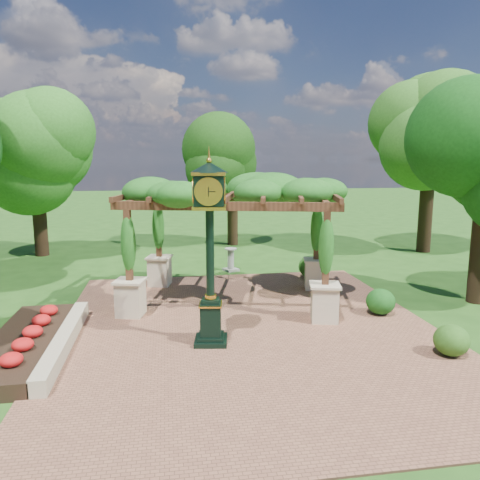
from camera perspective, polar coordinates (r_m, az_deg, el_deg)
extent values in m
plane|color=#1E4714|center=(11.78, 1.96, -12.68)|extent=(120.00, 120.00, 0.00)
cube|color=brown|center=(12.69, 1.09, -10.90)|extent=(10.00, 12.00, 0.04)
cube|color=#C6B793|center=(12.24, -20.63, -11.45)|extent=(0.35, 5.00, 0.40)
cube|color=red|center=(12.46, -24.76, -11.45)|extent=(1.50, 5.00, 0.36)
cube|color=black|center=(11.82, -3.55, -12.11)|extent=(0.90, 0.90, 0.12)
cube|color=black|center=(11.63, -3.58, -9.68)|extent=(0.56, 0.56, 0.89)
cube|color=gold|center=(11.50, -3.60, -7.83)|extent=(0.63, 0.63, 0.04)
cylinder|color=black|center=(11.18, -3.67, -1.55)|extent=(0.22, 0.22, 2.27)
cube|color=black|center=(10.99, -3.76, 6.03)|extent=(0.79, 0.79, 0.69)
cylinder|color=white|center=(10.64, -3.87, 5.90)|extent=(0.59, 0.12, 0.59)
cone|color=black|center=(10.97, -3.79, 8.85)|extent=(1.01, 1.01, 0.25)
sphere|color=gold|center=(10.97, -3.80, 9.63)|extent=(0.14, 0.14, 0.14)
cube|color=beige|center=(13.98, -13.20, -6.95)|extent=(0.87, 0.87, 1.00)
cube|color=#512F1C|center=(13.62, -13.46, -0.56)|extent=(0.21, 0.21, 2.05)
cube|color=beige|center=(13.38, 10.26, -7.60)|extent=(0.87, 0.87, 1.00)
cube|color=#512F1C|center=(13.00, 10.47, -0.93)|extent=(0.21, 0.21, 2.05)
cube|color=beige|center=(17.06, -9.77, -3.79)|extent=(0.87, 0.87, 1.00)
cube|color=#512F1C|center=(16.77, -9.93, 1.47)|extent=(0.21, 0.21, 2.05)
cube|color=beige|center=(16.58, 9.19, -4.17)|extent=(0.87, 0.87, 1.00)
cube|color=#512F1C|center=(16.27, 9.34, 1.24)|extent=(0.21, 0.21, 2.05)
cube|color=#512F1C|center=(12.86, -1.80, 4.13)|extent=(6.29, 1.69, 0.24)
cube|color=#512F1C|center=(16.16, -0.44, 5.29)|extent=(6.29, 1.69, 0.24)
ellipsoid|color=#1F5A19|center=(14.49, -1.05, 5.96)|extent=(7.21, 5.42, 1.11)
cube|color=#999A91|center=(19.21, -1.13, -3.63)|extent=(0.69, 0.69, 0.09)
cylinder|color=#999A91|center=(19.12, -1.13, -2.39)|extent=(0.35, 0.35, 0.85)
cylinder|color=#999A91|center=(19.03, -1.14, -1.08)|extent=(0.65, 0.65, 0.05)
ellipsoid|color=#295618|center=(12.02, 24.38, -11.07)|extent=(1.04, 1.04, 0.72)
ellipsoid|color=#154814|center=(14.34, 16.76, -7.20)|extent=(0.96, 0.96, 0.75)
ellipsoid|color=#275D1B|center=(18.12, 8.63, -3.21)|extent=(1.00, 1.00, 0.85)
cylinder|color=black|center=(23.97, -23.16, 1.55)|extent=(0.63, 0.63, 2.80)
ellipsoid|color=#27601B|center=(23.78, -23.75, 10.19)|extent=(4.27, 4.27, 4.42)
cylinder|color=#342214|center=(24.94, -0.90, 2.07)|extent=(0.56, 0.56, 2.31)
ellipsoid|color=#173B0E|center=(24.72, -0.92, 8.94)|extent=(3.45, 3.45, 3.65)
cylinder|color=black|center=(24.66, 21.65, 2.51)|extent=(0.66, 0.66, 3.35)
ellipsoid|color=#295819|center=(24.54, 22.30, 12.57)|extent=(4.31, 4.31, 5.29)
cylinder|color=black|center=(16.60, 27.13, -2.31)|extent=(0.59, 0.59, 2.67)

